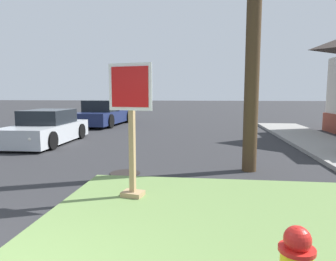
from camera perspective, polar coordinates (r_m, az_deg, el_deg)
grass_corner_patch at (r=4.28m, az=11.50°, el=-18.29°), size 5.35×4.79×0.08m
stop_sign at (r=5.16m, az=-6.89°, el=-0.17°), size 0.77×0.35×2.28m
manhole_cover at (r=7.20m, az=-8.10°, el=-7.97°), size 0.70×0.70×0.02m
parked_sedan_silver at (r=12.24m, az=-21.88°, el=0.29°), size 1.94×4.18×1.25m
pickup_truck_navy at (r=18.32m, az=-11.83°, el=2.93°), size 2.22×5.44×1.48m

